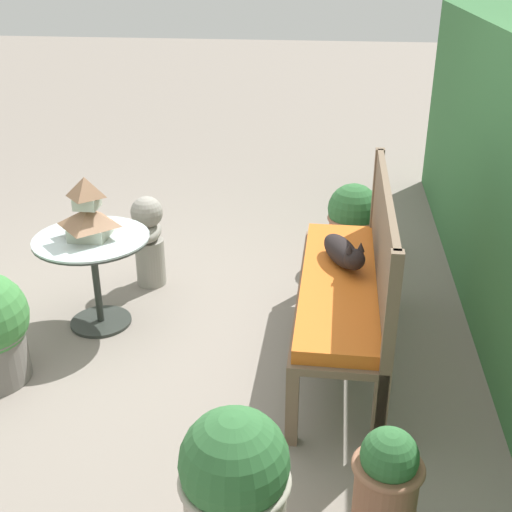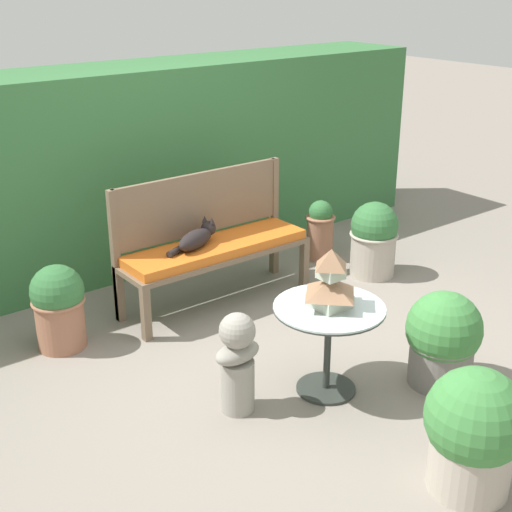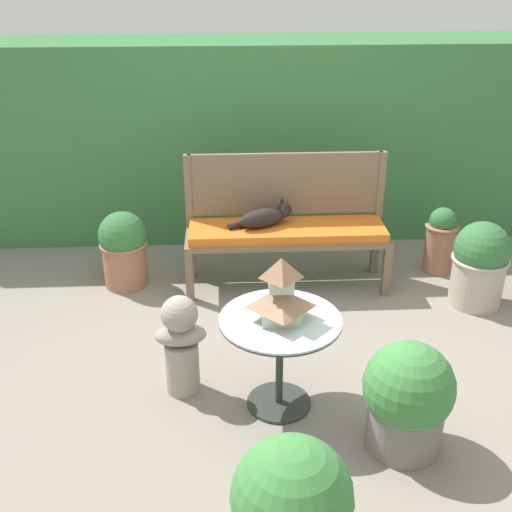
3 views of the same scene
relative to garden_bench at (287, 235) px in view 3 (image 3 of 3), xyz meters
name	(u,v)px [view 3 (image 3 of 3)]	position (x,y,z in m)	size (l,w,h in m)	color
ground	(281,362)	(-0.13, -1.06, -0.45)	(30.00, 30.00, 0.00)	gray
foliage_hedge_back	(260,138)	(-0.13, 1.27, 0.43)	(6.40, 0.87, 1.76)	#38703D
garden_bench	(287,235)	(0.00, 0.00, 0.00)	(1.59, 0.46, 0.52)	brown
bench_backrest	(285,190)	(0.00, 0.21, 0.30)	(1.59, 0.06, 1.05)	brown
cat	(265,217)	(-0.17, 0.01, 0.15)	(0.51, 0.29, 0.20)	black
patio_table	(280,338)	(-0.19, -1.50, 0.03)	(0.70, 0.70, 0.60)	#2D332D
pagoda_birdhouse	(281,294)	(-0.19, -1.50, 0.31)	(0.29, 0.29, 0.38)	#B2BCA8
garden_bust	(181,343)	(-0.77, -1.32, -0.10)	(0.32, 0.22, 0.66)	gray
potted_plant_path_edge	(441,239)	(1.31, 0.20, -0.16)	(0.28, 0.28, 0.57)	#9E664C
potted_plant_hedge_corner	(291,511)	(-0.24, -2.63, -0.10)	(0.52, 0.52, 0.69)	#ADA393
potted_plant_table_near	(407,398)	(0.46, -1.88, -0.12)	(0.49, 0.49, 0.64)	slate
potted_plant_bench_right	(124,248)	(-1.29, 0.09, -0.12)	(0.38, 0.38, 0.63)	#9E664C
potted_plant_bench_left	(480,263)	(1.42, -0.37, -0.10)	(0.43, 0.43, 0.67)	#ADA393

